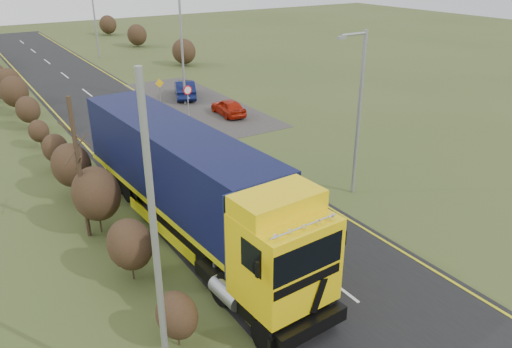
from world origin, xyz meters
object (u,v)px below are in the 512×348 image
object	(u,v)px
car_red_hatchback	(228,107)
car_blue_sedan	(185,89)
streetlight_near	(358,109)
speed_sign	(188,95)
lorry	(189,179)

from	to	relation	value
car_red_hatchback	car_blue_sedan	xyz separation A→B (m)	(-0.57, 6.22, 0.11)
car_red_hatchback	streetlight_near	bearing A→B (deg)	88.22
car_blue_sedan	car_red_hatchback	bearing A→B (deg)	116.25
streetlight_near	speed_sign	world-z (taller)	streetlight_near
lorry	speed_sign	size ratio (longest dim) A/B	6.77
lorry	car_red_hatchback	world-z (taller)	lorry
car_red_hatchback	streetlight_near	distance (m)	15.18
lorry	car_red_hatchback	size ratio (longest dim) A/B	4.54
lorry	speed_sign	bearing A→B (deg)	61.46
streetlight_near	speed_sign	xyz separation A→B (m)	(-1.48, 15.56, -2.62)
car_blue_sedan	lorry	bearing A→B (deg)	86.49
car_blue_sedan	streetlight_near	bearing A→B (deg)	108.97
car_blue_sedan	streetlight_near	distance (m)	21.20
lorry	speed_sign	xyz separation A→B (m)	(7.03, 14.96, -0.87)
lorry	car_red_hatchback	xyz separation A→B (m)	(9.82, 14.07, -1.96)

